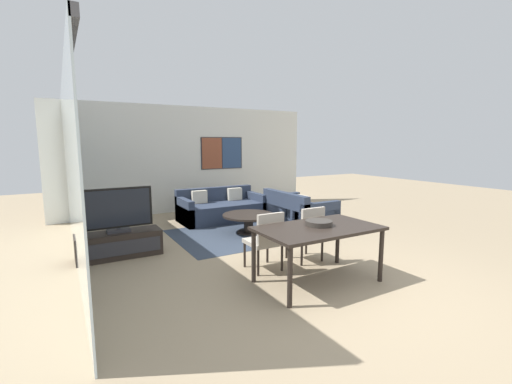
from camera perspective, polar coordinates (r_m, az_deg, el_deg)
name	(u,v)px	position (r m, az deg, el deg)	size (l,w,h in m)	color
ground_plane	(364,295)	(4.56, 17.61, -16.09)	(24.00, 24.00, 0.00)	#9E896B
wall_back	(193,159)	(9.46, -10.51, 5.44)	(6.98, 0.09, 2.80)	silver
window_wall_left	(70,164)	(5.85, -28.62, 4.15)	(0.07, 6.15, 2.80)	silver
area_rug	(249,233)	(7.11, -1.25, -6.79)	(3.00, 2.13, 0.01)	#333D4C
tv_console	(119,244)	(6.05, -21.81, -8.10)	(1.30, 0.48, 0.41)	black
television	(117,210)	(5.92, -22.10, -2.85)	(1.08, 0.20, 0.72)	#2D2D33
sofa_main	(220,209)	(8.29, -5.97, -2.83)	(1.97, 1.00, 0.75)	#2D384C
sofa_side	(297,213)	(7.89, 6.86, -3.42)	(1.00, 1.60, 0.75)	#2D384C
coffee_table	(249,219)	(7.04, -1.26, -4.49)	(1.06, 1.06, 0.39)	black
dining_table	(318,232)	(4.60, 10.32, -6.64)	(1.61, 0.94, 0.75)	black
dining_chair_left	(266,238)	(4.97, 1.66, -7.69)	(0.46, 0.46, 0.87)	#B2A899
dining_chair_centre	(308,231)	(5.41, 8.60, -6.43)	(0.46, 0.46, 0.87)	#B2A899
fruit_bowl	(319,223)	(4.65, 10.42, -5.04)	(0.36, 0.36, 0.07)	#332D28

